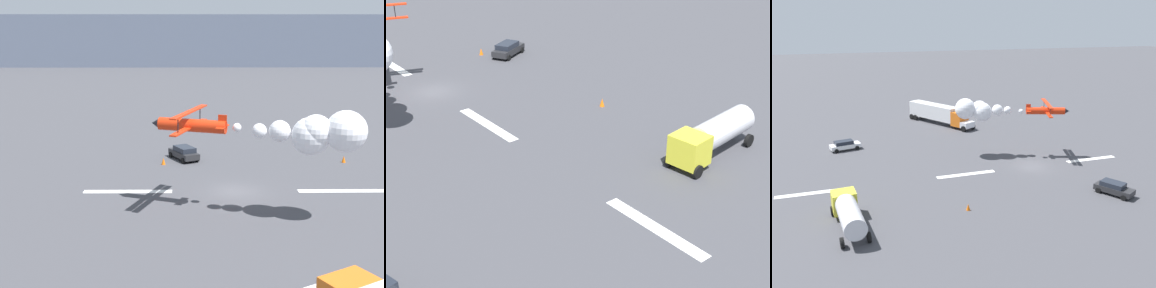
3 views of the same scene
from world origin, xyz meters
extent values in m
plane|color=#424247|center=(0.00, 0.00, 0.00)|extent=(440.00, 440.00, 0.00)
cube|color=white|center=(-9.73, 0.00, 0.01)|extent=(8.00, 0.90, 0.01)
cube|color=white|center=(9.73, 0.00, 0.01)|extent=(8.00, 0.90, 0.01)
cube|color=white|center=(29.18, 0.00, 0.01)|extent=(8.00, 0.90, 0.01)
cylinder|color=red|center=(-3.95, -4.01, 6.85)|extent=(5.63, 2.88, 1.04)
cube|color=red|center=(-4.14, -3.94, 6.70)|extent=(3.06, 7.24, 0.12)
cube|color=red|center=(-4.14, -3.94, 7.95)|extent=(3.06, 7.24, 0.12)
cylinder|color=black|center=(-5.03, -6.41, 7.32)|extent=(0.08, 0.08, 1.25)
cylinder|color=black|center=(-3.25, -1.47, 7.32)|extent=(0.08, 0.08, 1.25)
cube|color=red|center=(-1.58, -4.86, 7.30)|extent=(0.69, 0.33, 1.10)
cube|color=red|center=(-1.58, -4.86, 6.90)|extent=(1.24, 2.08, 0.08)
cone|color=black|center=(-6.92, -2.94, 6.85)|extent=(0.96, 1.07, 0.88)
sphere|color=white|center=(-0.45, -4.91, 6.84)|extent=(0.70, 0.70, 0.70)
sphere|color=white|center=(1.13, -6.23, 6.83)|extent=(1.14, 1.14, 1.14)
sphere|color=white|center=(2.62, -6.57, 6.88)|extent=(1.63, 1.63, 1.63)
sphere|color=white|center=(5.14, -7.41, 7.04)|extent=(2.48, 2.48, 2.48)
sphere|color=white|center=(4.82, -7.15, 6.63)|extent=(2.84, 2.84, 2.84)
sphere|color=white|center=(7.21, -7.85, 7.13)|extent=(3.06, 3.06, 3.06)
cube|color=silver|center=(2.38, -21.07, 1.10)|extent=(2.96, 2.61, 1.10)
cube|color=orange|center=(3.35, -22.82, 1.85)|extent=(3.35, 3.31, 2.60)
cube|color=silver|center=(6.81, -29.02, 2.30)|extent=(7.93, 11.52, 2.80)
cylinder|color=black|center=(1.19, -21.50, 0.55)|extent=(0.84, 1.13, 1.10)
cylinder|color=black|center=(7.71, -33.21, 0.55)|extent=(0.84, 1.13, 1.10)
cylinder|color=black|center=(8.29, -34.26, 0.55)|extent=(0.84, 1.13, 1.10)
cylinder|color=black|center=(3.37, -20.29, 0.55)|extent=(0.84, 1.13, 1.10)
cylinder|color=black|center=(9.89, -31.99, 0.55)|extent=(0.84, 1.13, 1.10)
cylinder|color=black|center=(10.48, -33.04, 0.55)|extent=(0.84, 1.13, 1.10)
cube|color=yellow|center=(25.52, 7.13, 1.60)|extent=(2.62, 2.44, 2.20)
cylinder|color=silver|center=(25.09, 11.23, 1.85)|extent=(2.72, 6.22, 2.10)
cylinder|color=black|center=(26.78, 6.66, 0.50)|extent=(0.42, 1.03, 1.00)
cylinder|color=black|center=(26.05, 13.56, 0.50)|extent=(0.42, 1.03, 1.00)
cylinder|color=black|center=(24.39, 6.41, 0.50)|extent=(0.42, 1.03, 1.00)
cylinder|color=black|center=(23.67, 13.31, 0.50)|extent=(0.42, 1.03, 1.00)
cube|color=white|center=(24.48, -16.01, 0.65)|extent=(4.87, 2.76, 0.65)
cube|color=#1E232D|center=(24.68, -15.96, 1.25)|extent=(3.05, 2.22, 0.55)
cylinder|color=black|center=(23.11, -17.24, 0.32)|extent=(0.67, 0.36, 0.64)
cylinder|color=black|center=(26.25, -16.53, 0.32)|extent=(0.67, 0.36, 0.64)
cylinder|color=black|center=(22.72, -15.48, 0.32)|extent=(0.67, 0.36, 0.64)
cylinder|color=black|center=(25.85, -14.78, 0.32)|extent=(0.67, 0.36, 0.64)
cube|color=#262628|center=(-4.73, 11.53, 0.65)|extent=(3.61, 4.70, 0.65)
cube|color=#1E232D|center=(-4.64, 11.36, 1.25)|extent=(2.68, 3.09, 0.55)
cylinder|color=black|center=(-6.23, 12.47, 0.32)|extent=(0.49, 0.67, 0.64)
cylinder|color=black|center=(-4.82, 9.76, 0.32)|extent=(0.49, 0.67, 0.64)
cylinder|color=black|center=(-4.64, 13.30, 0.32)|extent=(0.49, 0.67, 0.64)
cylinder|color=black|center=(-3.23, 10.59, 0.32)|extent=(0.49, 0.67, 0.64)
cone|color=orange|center=(-6.93, 9.32, 0.38)|extent=(0.44, 0.44, 0.75)
cone|color=orange|center=(12.88, 10.03, 0.38)|extent=(0.44, 0.44, 0.75)
camera|label=1|loc=(-4.33, -44.00, 14.43)|focal=47.65mm
camera|label=2|loc=(49.06, -22.33, 20.53)|focal=54.66mm
camera|label=3|loc=(25.62, 47.03, 19.57)|focal=37.43mm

